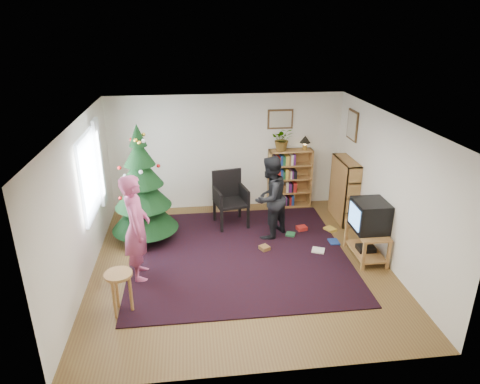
{
  "coord_description": "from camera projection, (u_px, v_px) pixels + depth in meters",
  "views": [
    {
      "loc": [
        -0.77,
        -6.36,
        3.93
      ],
      "look_at": [
        0.06,
        0.56,
        1.1
      ],
      "focal_mm": 32.0,
      "sensor_mm": 36.0,
      "label": 1
    }
  ],
  "objects": [
    {
      "name": "picture_right",
      "position": [
        353.0,
        125.0,
        8.56
      ],
      "size": [
        0.03,
        0.5,
        0.6
      ],
      "color": "#4C3319",
      "rests_on": "wall_right"
    },
    {
      "name": "person_standing",
      "position": [
        137.0,
        228.0,
        6.71
      ],
      "size": [
        0.48,
        0.68,
        1.77
      ],
      "primitive_type": "imported",
      "rotation": [
        0.0,
        0.0,
        1.66
      ],
      "color": "#AF4670",
      "rests_on": "rug"
    },
    {
      "name": "floor_clutter",
      "position": [
        307.0,
        238.0,
        8.16
      ],
      "size": [
        1.64,
        1.06,
        0.08
      ],
      "color": "#A51E19",
      "rests_on": "rug"
    },
    {
      "name": "christmas_tree",
      "position": [
        143.0,
        194.0,
        7.87
      ],
      "size": [
        1.24,
        1.24,
        2.25
      ],
      "rotation": [
        0.0,
        0.0,
        -0.12
      ],
      "color": "#3F2816",
      "rests_on": "rug"
    },
    {
      "name": "picture_back",
      "position": [
        280.0,
        119.0,
        9.08
      ],
      "size": [
        0.55,
        0.03,
        0.42
      ],
      "color": "#4C3319",
      "rests_on": "wall_back"
    },
    {
      "name": "person_by_chair",
      "position": [
        270.0,
        198.0,
        8.04
      ],
      "size": [
        0.99,
        0.98,
        1.61
      ],
      "primitive_type": "imported",
      "rotation": [
        0.0,
        0.0,
        3.9
      ],
      "color": "black",
      "rests_on": "rug"
    },
    {
      "name": "armchair",
      "position": [
        230.0,
        195.0,
        8.67
      ],
      "size": [
        0.72,
        0.72,
        1.11
      ],
      "rotation": [
        0.0,
        0.0,
        0.2
      ],
      "color": "black",
      "rests_on": "rug"
    },
    {
      "name": "wall_right",
      "position": [
        387.0,
        190.0,
        7.22
      ],
      "size": [
        0.02,
        5.0,
        2.5
      ],
      "primitive_type": "cube",
      "color": "silver",
      "rests_on": "floor"
    },
    {
      "name": "wall_front",
      "position": [
        268.0,
        284.0,
        4.64
      ],
      "size": [
        5.0,
        0.02,
        2.5
      ],
      "primitive_type": "cube",
      "color": "silver",
      "rests_on": "floor"
    },
    {
      "name": "curtain",
      "position": [
        100.0,
        163.0,
        7.78
      ],
      "size": [
        0.06,
        0.35,
        1.6
      ],
      "primitive_type": "cube",
      "color": "white",
      "rests_on": "wall_left"
    },
    {
      "name": "wall_back",
      "position": [
        227.0,
        152.0,
        9.24
      ],
      "size": [
        5.0,
        0.02,
        2.5
      ],
      "primitive_type": "cube",
      "color": "silver",
      "rests_on": "floor"
    },
    {
      "name": "wall_left",
      "position": [
        82.0,
        204.0,
        6.67
      ],
      "size": [
        0.02,
        5.0,
        2.5
      ],
      "primitive_type": "cube",
      "color": "silver",
      "rests_on": "floor"
    },
    {
      "name": "table_lamp",
      "position": [
        305.0,
        140.0,
        9.18
      ],
      "size": [
        0.23,
        0.23,
        0.31
      ],
      "color": "#A57F33",
      "rests_on": "bookshelf_back"
    },
    {
      "name": "stool",
      "position": [
        119.0,
        282.0,
        5.99
      ],
      "size": [
        0.39,
        0.39,
        0.65
      ],
      "color": "#A17439",
      "rests_on": "floor"
    },
    {
      "name": "tv_stand",
      "position": [
        367.0,
        241.0,
        7.48
      ],
      "size": [
        0.49,
        0.89,
        0.55
      ],
      "color": "#A17439",
      "rests_on": "floor"
    },
    {
      "name": "crt_tv",
      "position": [
        370.0,
        216.0,
        7.3
      ],
      "size": [
        0.55,
        0.6,
        0.52
      ],
      "color": "black",
      "rests_on": "tv_stand"
    },
    {
      "name": "rug",
      "position": [
        239.0,
        254.0,
        7.69
      ],
      "size": [
        3.8,
        3.6,
        0.02
      ],
      "primitive_type": "cube",
      "color": "black",
      "rests_on": "floor"
    },
    {
      "name": "bookshelf_back",
      "position": [
        290.0,
        178.0,
        9.47
      ],
      "size": [
        0.95,
        0.3,
        1.3
      ],
      "color": "#A17439",
      "rests_on": "floor"
    },
    {
      "name": "ceiling",
      "position": [
        241.0,
        120.0,
        6.47
      ],
      "size": [
        5.0,
        5.0,
        0.0
      ],
      "primitive_type": "plane",
      "rotation": [
        3.14,
        0.0,
        0.0
      ],
      "color": "white",
      "rests_on": "wall_back"
    },
    {
      "name": "window_pane",
      "position": [
        90.0,
        176.0,
        7.13
      ],
      "size": [
        0.04,
        1.2,
        1.4
      ],
      "primitive_type": "cube",
      "color": "silver",
      "rests_on": "wall_left"
    },
    {
      "name": "potted_plant",
      "position": [
        282.0,
        139.0,
        9.11
      ],
      "size": [
        0.5,
        0.44,
        0.5
      ],
      "primitive_type": "imported",
      "rotation": [
        0.0,
        0.0,
        -0.13
      ],
      "color": "gray",
      "rests_on": "bookshelf_back"
    },
    {
      "name": "bookshelf_right",
      "position": [
        344.0,
        189.0,
        8.82
      ],
      "size": [
        0.3,
        0.95,
        1.3
      ],
      "rotation": [
        0.0,
        0.0,
        1.57
      ],
      "color": "#A17439",
      "rests_on": "floor"
    },
    {
      "name": "floor",
      "position": [
        241.0,
        263.0,
        7.41
      ],
      "size": [
        5.0,
        5.0,
        0.0
      ],
      "primitive_type": "plane",
      "color": "brown",
      "rests_on": "ground"
    }
  ]
}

